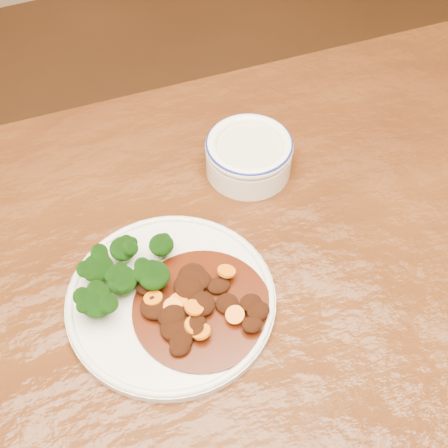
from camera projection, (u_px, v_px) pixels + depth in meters
name	position (u px, v px, depth m)	size (l,w,h in m)	color
dining_table	(216.00, 380.00, 0.76)	(1.54, 0.96, 0.75)	#4D270D
dinner_plate	(171.00, 299.00, 0.73)	(0.25, 0.25, 0.02)	silver
broccoli_florets	(123.00, 274.00, 0.71)	(0.13, 0.10, 0.04)	#699A50
mince_stew	(194.00, 305.00, 0.71)	(0.16, 0.16, 0.03)	#451707
dip_bowl	(249.00, 154.00, 0.84)	(0.12, 0.12, 0.05)	white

